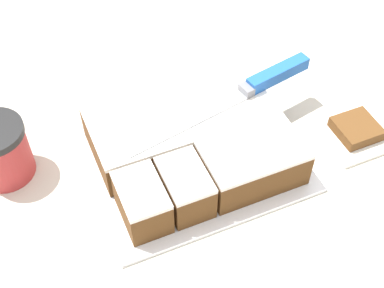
# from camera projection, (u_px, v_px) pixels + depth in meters

# --- Properties ---
(countertop) EXTENTS (1.40, 1.10, 0.90)m
(countertop) POSITION_uv_depth(u_px,v_px,m) (180.00, 275.00, 1.22)
(countertop) COLOR beige
(countertop) RESTS_ON ground_plane
(cake_board) EXTENTS (0.33, 0.28, 0.01)m
(cake_board) POSITION_uv_depth(u_px,v_px,m) (192.00, 159.00, 0.86)
(cake_board) COLOR white
(cake_board) RESTS_ON countertop
(cake) EXTENTS (0.29, 0.24, 0.07)m
(cake) POSITION_uv_depth(u_px,v_px,m) (193.00, 143.00, 0.84)
(cake) COLOR brown
(cake) RESTS_ON cake_board
(knife) EXTENTS (0.35, 0.09, 0.02)m
(knife) POSITION_uv_depth(u_px,v_px,m) (259.00, 84.00, 0.87)
(knife) COLOR silver
(knife) RESTS_ON cake
(paper_napkin) EXTENTS (0.11, 0.11, 0.01)m
(paper_napkin) POSITION_uv_depth(u_px,v_px,m) (355.00, 134.00, 0.90)
(paper_napkin) COLOR white
(paper_napkin) RESTS_ON countertop
(brownie) EXTENTS (0.07, 0.07, 0.02)m
(brownie) POSITION_uv_depth(u_px,v_px,m) (356.00, 129.00, 0.89)
(brownie) COLOR brown
(brownie) RESTS_ON paper_napkin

